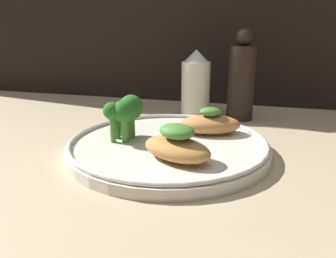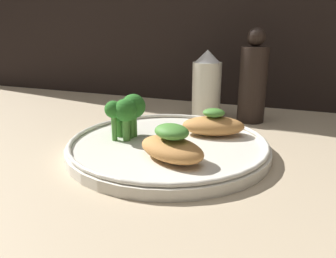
# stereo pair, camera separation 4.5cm
# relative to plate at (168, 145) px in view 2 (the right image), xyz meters

# --- Properties ---
(ground_plane) EXTENTS (1.80, 1.80, 0.01)m
(ground_plane) POSITION_rel_plate_xyz_m (0.00, 0.00, -0.01)
(ground_plane) COLOR tan
(plate) EXTENTS (0.28, 0.28, 0.02)m
(plate) POSITION_rel_plate_xyz_m (0.00, 0.00, 0.00)
(plate) COLOR silver
(plate) RESTS_ON ground_plane
(grilled_meat_front) EXTENTS (0.11, 0.09, 0.04)m
(grilled_meat_front) POSITION_rel_plate_xyz_m (0.03, -0.06, 0.02)
(grilled_meat_front) COLOR #BC7F42
(grilled_meat_front) RESTS_ON plate
(grilled_meat_middle) EXTENTS (0.10, 0.07, 0.04)m
(grilled_meat_middle) POSITION_rel_plate_xyz_m (0.05, 0.06, 0.02)
(grilled_meat_middle) COLOR #BC7F42
(grilled_meat_middle) RESTS_ON plate
(broccoli_bunch) EXTENTS (0.05, 0.06, 0.06)m
(broccoli_bunch) POSITION_rel_plate_xyz_m (-0.06, -0.00, 0.04)
(broccoli_bunch) COLOR #4C8E38
(broccoli_bunch) RESTS_ON plate
(sauce_bottle) EXTENTS (0.06, 0.06, 0.13)m
(sauce_bottle) POSITION_rel_plate_xyz_m (-0.00, 0.20, 0.05)
(sauce_bottle) COLOR silver
(sauce_bottle) RESTS_ON ground_plane
(pepper_grinder) EXTENTS (0.05, 0.05, 0.17)m
(pepper_grinder) POSITION_rel_plate_xyz_m (0.09, 0.20, 0.07)
(pepper_grinder) COLOR black
(pepper_grinder) RESTS_ON ground_plane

